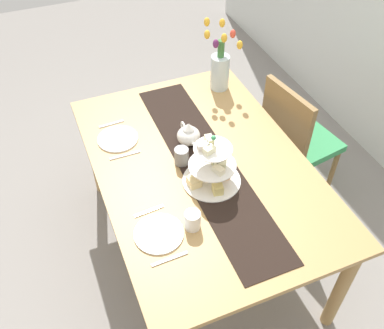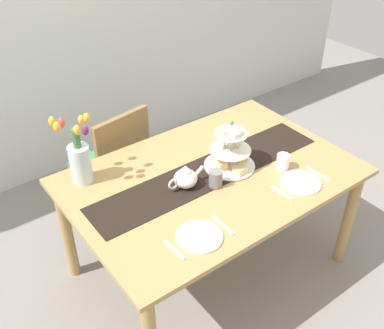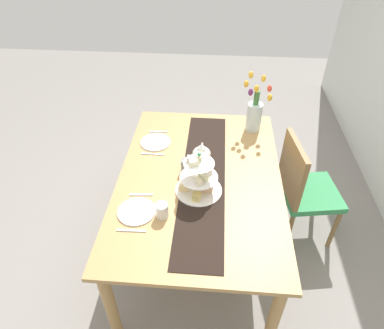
{
  "view_description": "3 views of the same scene",
  "coord_description": "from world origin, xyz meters",
  "views": [
    {
      "loc": [
        1.49,
        -0.66,
        2.38
      ],
      "look_at": [
        0.04,
        -0.07,
        0.82
      ],
      "focal_mm": 40.36,
      "sensor_mm": 36.0,
      "label": 1
    },
    {
      "loc": [
        -1.34,
        -1.61,
        2.32
      ],
      "look_at": [
        -0.1,
        0.06,
        0.83
      ],
      "focal_mm": 42.78,
      "sensor_mm": 36.0,
      "label": 2
    },
    {
      "loc": [
        1.71,
        0.08,
        2.28
      ],
      "look_at": [
        -0.04,
        -0.06,
        0.82
      ],
      "focal_mm": 31.83,
      "sensor_mm": 36.0,
      "label": 3
    }
  ],
  "objects": [
    {
      "name": "ground_plane",
      "position": [
        0.0,
        0.0,
        0.0
      ],
      "size": [
        8.0,
        8.0,
        0.0
      ],
      "primitive_type": "plane",
      "color": "gray"
    },
    {
      "name": "dinner_plate_left",
      "position": [
        -0.36,
        -0.36,
        0.76
      ],
      "size": [
        0.23,
        0.23,
        0.01
      ],
      "primitive_type": "cylinder",
      "color": "white",
      "rests_on": "dining_table"
    },
    {
      "name": "mug_white_text",
      "position": [
        0.36,
        -0.2,
        0.8
      ],
      "size": [
        0.08,
        0.08,
        0.09
      ],
      "primitive_type": "cylinder",
      "color": "white",
      "rests_on": "dining_table"
    },
    {
      "name": "knife_right",
      "position": [
        0.49,
        -0.36,
        0.76
      ],
      "size": [
        0.02,
        0.17,
        0.01
      ],
      "primitive_type": "cube",
      "rotation": [
        0.0,
        0.0,
        0.03
      ],
      "color": "silver",
      "rests_on": "dining_table"
    },
    {
      "name": "fork_left",
      "position": [
        -0.51,
        -0.36,
        0.76
      ],
      "size": [
        0.02,
        0.15,
        0.01
      ],
      "primitive_type": "cube",
      "rotation": [
        0.0,
        0.0,
        0.05
      ],
      "color": "silver",
      "rests_on": "dining_table"
    },
    {
      "name": "knife_left",
      "position": [
        -0.22,
        -0.36,
        0.76
      ],
      "size": [
        0.02,
        0.17,
        0.01
      ],
      "primitive_type": "cube",
      "rotation": [
        0.0,
        0.0,
        -0.01
      ],
      "color": "silver",
      "rests_on": "dining_table"
    },
    {
      "name": "table_runner",
      "position": [
        0.0,
        0.02,
        0.76
      ],
      "size": [
        1.48,
        0.29,
        0.0
      ],
      "primitive_type": "cube",
      "color": "black",
      "rests_on": "dining_table"
    },
    {
      "name": "dinner_plate_right",
      "position": [
        0.35,
        -0.36,
        0.76
      ],
      "size": [
        0.23,
        0.23,
        0.01
      ],
      "primitive_type": "cylinder",
      "color": "white",
      "rests_on": "dining_table"
    },
    {
      "name": "mug_grey",
      "position": [
        -0.05,
        -0.09,
        0.81
      ],
      "size": [
        0.08,
        0.08,
        0.09
      ],
      "primitive_type": "cylinder",
      "color": "slate",
      "rests_on": "table_runner"
    },
    {
      "name": "teapot",
      "position": [
        -0.18,
        0.0,
        0.82
      ],
      "size": [
        0.24,
        0.13,
        0.14
      ],
      "color": "white",
      "rests_on": "table_runner"
    },
    {
      "name": "chair_left",
      "position": [
        -0.23,
        0.77,
        0.5
      ],
      "size": [
        0.48,
        0.48,
        0.91
      ],
      "color": "olive",
      "rests_on": "ground_plane"
    },
    {
      "name": "fork_right",
      "position": [
        0.2,
        -0.36,
        0.76
      ],
      "size": [
        0.03,
        0.15,
        0.01
      ],
      "primitive_type": "cube",
      "rotation": [
        0.0,
        0.0,
        0.08
      ],
      "color": "silver",
      "rests_on": "dining_table"
    },
    {
      "name": "tulip_vase",
      "position": [
        -0.62,
        0.39,
        0.91
      ],
      "size": [
        0.22,
        0.21,
        0.44
      ],
      "color": "silver",
      "rests_on": "dining_table"
    },
    {
      "name": "dining_table",
      "position": [
        0.0,
        0.0,
        0.66
      ],
      "size": [
        1.62,
        1.09,
        0.76
      ],
      "color": "tan",
      "rests_on": "ground_plane"
    },
    {
      "name": "tiered_cake_stand",
      "position": [
        0.13,
        -0.0,
        0.85
      ],
      "size": [
        0.3,
        0.3,
        0.3
      ],
      "color": "beige",
      "rests_on": "table_runner"
    }
  ]
}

